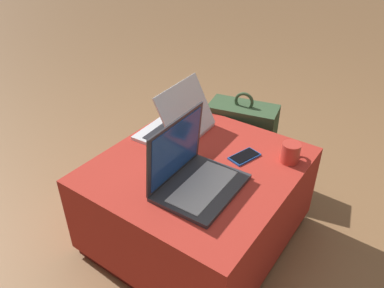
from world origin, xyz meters
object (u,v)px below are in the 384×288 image
at_px(laptop_near, 193,174).
at_px(cell_phone, 244,156).
at_px(laptop_far, 178,124).
at_px(backpack, 241,143).
at_px(coffee_mug, 291,152).

bearing_deg(laptop_near, cell_phone, -16.31).
bearing_deg(cell_phone, laptop_far, -162.58).
distance_m(laptop_near, backpack, 0.73).
distance_m(laptop_far, cell_phone, 0.35).
distance_m(laptop_far, coffee_mug, 0.53).
relative_size(laptop_near, laptop_far, 1.02).
height_order(laptop_near, cell_phone, laptop_near).
relative_size(backpack, coffee_mug, 4.68).
bearing_deg(coffee_mug, cell_phone, 117.24).
relative_size(laptop_near, backpack, 0.66).
bearing_deg(backpack, laptop_far, 57.82).
height_order(laptop_far, backpack, laptop_far).
bearing_deg(laptop_far, laptop_near, 42.26).
bearing_deg(cell_phone, backpack, 135.28).
distance_m(laptop_near, laptop_far, 0.39).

